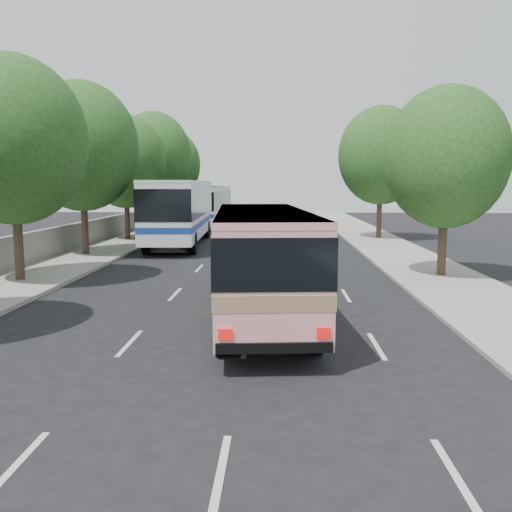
{
  "coord_description": "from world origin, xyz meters",
  "views": [
    {
      "loc": [
        1.76,
        -14.92,
        3.94
      ],
      "look_at": [
        1.07,
        2.53,
        1.6
      ],
      "focal_mm": 38.0,
      "sensor_mm": 36.0,
      "label": 1
    }
  ],
  "objects_px": {
    "tour_coach_rear": "(209,203)",
    "pink_taxi": "(257,272)",
    "pink_bus": "(261,252)",
    "white_pickup": "(174,235)",
    "tour_coach_front": "(180,206)"
  },
  "relations": [
    {
      "from": "pink_bus",
      "to": "tour_coach_front",
      "type": "distance_m",
      "value": 20.02
    },
    {
      "from": "pink_taxi",
      "to": "tour_coach_rear",
      "type": "distance_m",
      "value": 30.05
    },
    {
      "from": "white_pickup",
      "to": "tour_coach_front",
      "type": "xyz_separation_m",
      "value": [
        0.0,
        2.32,
        1.64
      ]
    },
    {
      "from": "pink_bus",
      "to": "pink_taxi",
      "type": "height_order",
      "value": "pink_bus"
    },
    {
      "from": "pink_bus",
      "to": "pink_taxi",
      "type": "distance_m",
      "value": 4.55
    },
    {
      "from": "white_pickup",
      "to": "tour_coach_rear",
      "type": "height_order",
      "value": "tour_coach_rear"
    },
    {
      "from": "pink_bus",
      "to": "tour_coach_front",
      "type": "bearing_deg",
      "value": 102.11
    },
    {
      "from": "pink_bus",
      "to": "tour_coach_rear",
      "type": "xyz_separation_m",
      "value": [
        -5.8,
        33.84,
        0.23
      ]
    },
    {
      "from": "tour_coach_rear",
      "to": "pink_taxi",
      "type": "bearing_deg",
      "value": -77.99
    },
    {
      "from": "tour_coach_front",
      "to": "tour_coach_rear",
      "type": "bearing_deg",
      "value": 87.33
    },
    {
      "from": "pink_bus",
      "to": "tour_coach_rear",
      "type": "bearing_deg",
      "value": 94.98
    },
    {
      "from": "white_pickup",
      "to": "tour_coach_front",
      "type": "height_order",
      "value": "tour_coach_front"
    },
    {
      "from": "white_pickup",
      "to": "tour_coach_rear",
      "type": "distance_m",
      "value": 17.06
    },
    {
      "from": "pink_taxi",
      "to": "white_pickup",
      "type": "bearing_deg",
      "value": 114.14
    },
    {
      "from": "pink_bus",
      "to": "tour_coach_front",
      "type": "height_order",
      "value": "tour_coach_front"
    }
  ]
}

